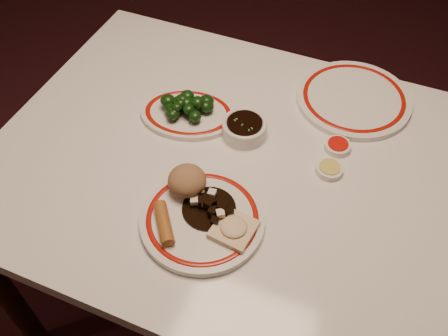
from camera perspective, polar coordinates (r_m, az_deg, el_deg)
ground at (r=1.83m, az=1.27°, el=-14.80°), size 7.00×7.00×0.00m
dining_table at (r=1.26m, az=1.78°, el=-2.01°), size 1.20×0.90×0.75m
main_plate at (r=1.08m, az=-2.48°, el=-5.87°), size 0.35×0.35×0.02m
rice_mound at (r=1.10m, az=-4.25°, el=-1.44°), size 0.09×0.09×0.06m
spring_roll at (r=1.05m, az=-6.87°, el=-6.27°), size 0.08×0.10×0.03m
fried_wonton at (r=1.04m, az=1.12°, el=-6.92°), size 0.09×0.09×0.02m
stirfry_heap at (r=1.08m, az=-1.50°, el=-4.46°), size 0.12×0.12×0.03m
broccoli_plate at (r=1.29m, az=-4.10°, el=6.20°), size 0.28×0.26×0.02m
broccoli_pile at (r=1.27m, az=-4.22°, el=7.19°), size 0.13×0.11×0.05m
soy_bowl at (r=1.24m, az=2.34°, el=4.52°), size 0.11×0.11×0.04m
sweet_sour_dish at (r=1.24m, az=12.85°, el=2.47°), size 0.06×0.06×0.02m
mustard_dish at (r=1.19m, az=11.95°, el=-0.13°), size 0.06×0.06×0.02m
far_plate at (r=1.38m, az=14.59°, el=7.69°), size 0.32×0.32×0.02m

